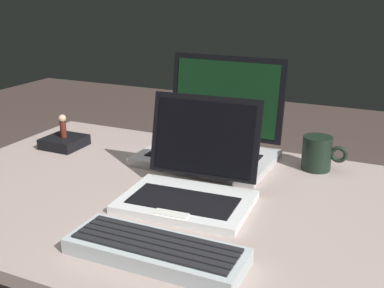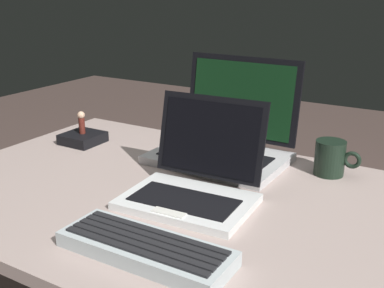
{
  "view_description": "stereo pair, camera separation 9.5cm",
  "coord_description": "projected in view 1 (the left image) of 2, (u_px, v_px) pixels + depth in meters",
  "views": [
    {
      "loc": [
        0.37,
        -0.87,
        1.18
      ],
      "look_at": [
        -0.01,
        -0.06,
        0.88
      ],
      "focal_mm": 44.58,
      "sensor_mm": 36.0,
      "label": 1
    },
    {
      "loc": [
        0.45,
        -0.83,
        1.18
      ],
      "look_at": [
        -0.01,
        -0.06,
        0.88
      ],
      "focal_mm": 44.58,
      "sensor_mm": 36.0,
      "label": 2
    }
  ],
  "objects": [
    {
      "name": "figurine",
      "position": [
        63.0,
        125.0,
        1.37
      ],
      "size": [
        0.02,
        0.02,
        0.07
      ],
      "color": "#531D16",
      "rests_on": "figurine_stand"
    },
    {
      "name": "figurine_stand",
      "position": [
        64.0,
        142.0,
        1.38
      ],
      "size": [
        0.11,
        0.11,
        0.03
      ],
      "primitive_type": "cube",
      "color": "black",
      "rests_on": "desk"
    },
    {
      "name": "laptop_front",
      "position": [
        192.0,
        181.0,
        1.04
      ],
      "size": [
        0.29,
        0.25,
        0.21
      ],
      "color": "silver",
      "rests_on": "desk"
    },
    {
      "name": "coffee_mug",
      "position": [
        318.0,
        153.0,
        1.21
      ],
      "size": [
        0.11,
        0.07,
        0.09
      ],
      "color": "black",
      "rests_on": "desk"
    },
    {
      "name": "laptop_rear",
      "position": [
        213.0,
        138.0,
        1.29
      ],
      "size": [
        0.35,
        0.28,
        0.26
      ],
      "color": "#B7B5B7",
      "rests_on": "desk"
    },
    {
      "name": "external_keyboard",
      "position": [
        156.0,
        250.0,
        0.82
      ],
      "size": [
        0.32,
        0.11,
        0.03
      ],
      "color": "#B0BBBD",
      "rests_on": "desk"
    },
    {
      "name": "desk",
      "position": [
        208.0,
        249.0,
        1.08
      ],
      "size": [
        1.37,
        0.78,
        0.73
      ],
      "color": "#A59088",
      "rests_on": "ground"
    }
  ]
}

